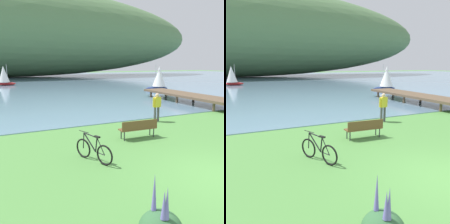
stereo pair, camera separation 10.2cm
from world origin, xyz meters
The scene contains 9 objects.
ground_plane centered at (0.00, 0.00, 0.00)m, with size 200.00×200.00×0.00m, color #518E42.
bay_water centered at (0.00, 47.59, 0.02)m, with size 180.00×80.00×0.04m, color #6B8EA8.
distant_hillside centered at (-4.28, 63.72, 11.64)m, with size 114.10×28.00×23.19m, color #567A4C.
park_bench_near_camera centered at (-0.27, 4.46, 0.52)m, with size 1.82×0.56×0.88m.
bicycle_leaning_near_bench centered at (-3.09, 2.89, 0.40)m, with size 0.79×1.64×1.01m.
person_at_shoreline centered at (2.42, 6.81, 0.98)m, with size 0.61×0.24×1.71m.
sailboat_nearest_to_shore centered at (-5.38, 37.05, 1.62)m, with size 2.90×1.81×3.35m.
sailboat_mid_bay centered at (12.72, 20.70, 1.63)m, with size 2.98×2.17×3.38m.
pier_dock centered at (9.00, 11.59, 0.69)m, with size 2.40×10.00×0.80m.
Camera 2 is at (-5.72, -4.51, 3.38)m, focal length 37.62 mm.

